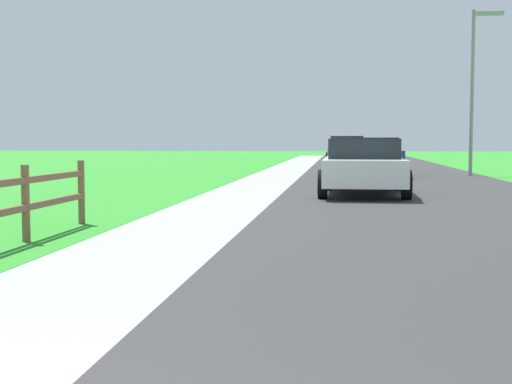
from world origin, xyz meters
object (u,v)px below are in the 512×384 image
object	(u,v)px
parked_suv_white	(363,165)
parked_car_beige	(347,151)
street_lamp	(475,78)
parked_car_blue	(376,157)

from	to	relation	value
parked_suv_white	parked_car_beige	xyz separation A→B (m)	(-0.26, 20.04, 0.05)
street_lamp	parked_car_beige	bearing A→B (deg)	114.81
parked_car_blue	parked_car_beige	xyz separation A→B (m)	(-1.03, 10.70, 0.05)
parked_suv_white	parked_car_beige	distance (m)	20.04
parked_car_beige	parked_car_blue	bearing A→B (deg)	-84.51
parked_suv_white	parked_car_beige	world-z (taller)	parked_car_beige
parked_suv_white	street_lamp	bearing A→B (deg)	65.62
parked_suv_white	parked_car_blue	bearing A→B (deg)	85.31
parked_car_blue	street_lamp	size ratio (longest dim) A/B	0.69
parked_car_beige	street_lamp	size ratio (longest dim) A/B	0.71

